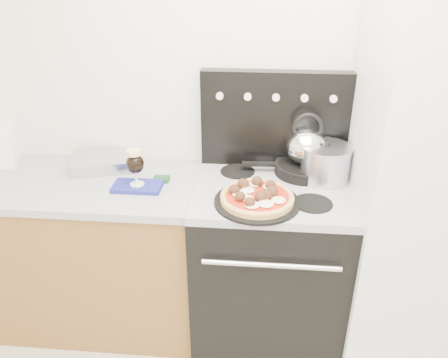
# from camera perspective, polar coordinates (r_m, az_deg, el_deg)

# --- Properties ---
(room_shell) EXTENTS (3.52, 3.01, 2.52)m
(room_shell) POSITION_cam_1_polar(r_m,az_deg,el_deg) (1.21, 3.76, -6.57)
(room_shell) COLOR beige
(room_shell) RESTS_ON ground
(base_cabinet) EXTENTS (1.45, 0.60, 0.86)m
(base_cabinet) POSITION_cam_1_polar(r_m,az_deg,el_deg) (2.64, -19.30, -9.11)
(base_cabinet) COLOR brown
(base_cabinet) RESTS_ON ground
(countertop) EXTENTS (1.48, 0.63, 0.04)m
(countertop) POSITION_cam_1_polar(r_m,az_deg,el_deg) (2.41, -20.90, -0.41)
(countertop) COLOR #A7A7A9
(countertop) RESTS_ON base_cabinet
(stove_body) EXTENTS (0.76, 0.65, 0.88)m
(stove_body) POSITION_cam_1_polar(r_m,az_deg,el_deg) (2.40, 5.77, -11.16)
(stove_body) COLOR black
(stove_body) RESTS_ON ground
(cooktop) EXTENTS (0.76, 0.65, 0.04)m
(cooktop) POSITION_cam_1_polar(r_m,az_deg,el_deg) (2.15, 6.33, -1.48)
(cooktop) COLOR #ADADB2
(cooktop) RESTS_ON stove_body
(backguard) EXTENTS (0.76, 0.08, 0.50)m
(backguard) POSITION_cam_1_polar(r_m,az_deg,el_deg) (2.29, 6.61, 7.76)
(backguard) COLOR black
(backguard) RESTS_ON cooktop
(fridge) EXTENTS (0.64, 0.68, 1.90)m
(fridge) POSITION_cam_1_polar(r_m,az_deg,el_deg) (2.24, 24.60, -1.29)
(fridge) COLOR silver
(fridge) RESTS_ON ground
(foil_sheet) EXTENTS (0.38, 0.32, 0.07)m
(foil_sheet) POSITION_cam_1_polar(r_m,az_deg,el_deg) (2.45, -15.44, 2.21)
(foil_sheet) COLOR silver
(foil_sheet) RESTS_ON countertop
(oven_mitt) EXTENTS (0.24, 0.14, 0.02)m
(oven_mitt) POSITION_cam_1_polar(r_m,az_deg,el_deg) (2.19, -11.24, -0.95)
(oven_mitt) COLOR navy
(oven_mitt) RESTS_ON countertop
(beer_glass) EXTENTS (0.10, 0.10, 0.19)m
(beer_glass) POSITION_cam_1_polar(r_m,az_deg,el_deg) (2.15, -11.48, 1.50)
(beer_glass) COLOR black
(beer_glass) RESTS_ON oven_mitt
(pizza_pan) EXTENTS (0.44, 0.44, 0.01)m
(pizza_pan) POSITION_cam_1_polar(r_m,az_deg,el_deg) (1.99, 4.32, -2.98)
(pizza_pan) COLOR black
(pizza_pan) RESTS_ON cooktop
(pizza) EXTENTS (0.41, 0.41, 0.05)m
(pizza) POSITION_cam_1_polar(r_m,az_deg,el_deg) (1.98, 4.35, -2.23)
(pizza) COLOR #D18746
(pizza) RESTS_ON pizza_pan
(skillet) EXTENTS (0.32, 0.32, 0.05)m
(skillet) POSITION_cam_1_polar(r_m,az_deg,el_deg) (2.29, 10.42, 1.38)
(skillet) COLOR #242424
(skillet) RESTS_ON cooktop
(tea_kettle) EXTENTS (0.25, 0.25, 0.23)m
(tea_kettle) POSITION_cam_1_polar(r_m,az_deg,el_deg) (2.23, 10.72, 4.62)
(tea_kettle) COLOR silver
(tea_kettle) RESTS_ON skillet
(stock_pot) EXTENTS (0.29, 0.29, 0.17)m
(stock_pot) POSITION_cam_1_polar(r_m,az_deg,el_deg) (2.21, 13.09, 1.90)
(stock_pot) COLOR silver
(stock_pot) RESTS_ON cooktop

